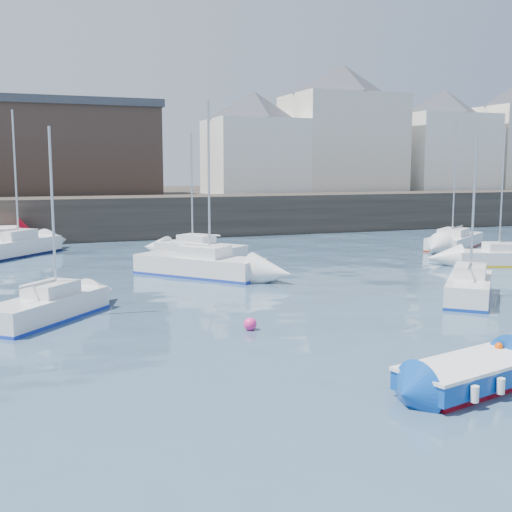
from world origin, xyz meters
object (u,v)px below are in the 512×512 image
object	(u,v)px
blue_dinghy	(468,374)
sailboat_g	(455,241)
sailboat_h	(12,247)
buoy_far	(221,266)
buoy_mid	(473,288)
sailboat_b	(199,265)
buoy_near	(250,330)
sailboat_d	(508,257)
sailboat_a	(48,307)
sailboat_f	(200,250)
sailboat_c	(469,287)

from	to	relation	value
blue_dinghy	sailboat_g	size ratio (longest dim) A/B	0.48
sailboat_h	blue_dinghy	bearing A→B (deg)	-70.65
sailboat_h	buoy_far	bearing A→B (deg)	-37.00
sailboat_g	buoy_mid	xyz separation A→B (m)	(-8.17, -11.76, -0.46)
sailboat_b	buoy_near	size ratio (longest dim) A/B	19.71
sailboat_d	buoy_near	distance (m)	19.14
sailboat_a	sailboat_b	xyz separation A→B (m)	(7.19, 6.77, 0.08)
sailboat_b	sailboat_d	xyz separation A→B (m)	(16.13, -2.50, -0.10)
blue_dinghy	buoy_mid	xyz separation A→B (m)	(8.62, 10.37, -0.38)
sailboat_f	sailboat_a	bearing A→B (deg)	-125.48
sailboat_a	buoy_mid	xyz separation A→B (m)	(17.29, -0.30, -0.45)
sailboat_d	buoy_near	bearing A→B (deg)	-155.47
buoy_far	blue_dinghy	bearing A→B (deg)	-91.24
sailboat_b	sailboat_h	size ratio (longest dim) A/B	0.97
sailboat_b	buoy_far	size ratio (longest dim) A/B	23.66
buoy_mid	sailboat_g	bearing A→B (deg)	55.21
sailboat_g	buoy_far	distance (m)	16.48
sailboat_b	buoy_mid	xyz separation A→B (m)	(10.10, -7.07, -0.53)
sailboat_c	sailboat_f	size ratio (longest dim) A/B	0.91
sailboat_b	sailboat_g	distance (m)	18.87
sailboat_a	sailboat_c	distance (m)	15.66
sailboat_a	buoy_near	world-z (taller)	sailboat_a
sailboat_h	buoy_mid	size ratio (longest dim) A/B	22.25
buoy_mid	buoy_near	bearing A→B (deg)	-163.49
sailboat_c	sailboat_d	bearing A→B (deg)	39.90
buoy_near	buoy_far	bearing A→B (deg)	76.35
sailboat_h	sailboat_g	bearing A→B (deg)	-12.22
buoy_near	buoy_far	world-z (taller)	buoy_near
sailboat_g	sailboat_h	distance (m)	27.20
sailboat_b	sailboat_c	xyz separation A→B (m)	(8.31, -9.03, -0.04)
sailboat_b	sailboat_f	distance (m)	5.75
sailboat_g	sailboat_h	xyz separation A→B (m)	(-26.58, 5.76, 0.09)
sailboat_g	buoy_far	size ratio (longest dim) A/B	23.35
sailboat_f	buoy_far	distance (m)	2.85
sailboat_h	sailboat_a	bearing A→B (deg)	-86.27
sailboat_a	sailboat_g	bearing A→B (deg)	24.24
sailboat_a	buoy_far	size ratio (longest dim) A/B	18.73
sailboat_f	buoy_near	distance (m)	16.23
sailboat_a	buoy_far	bearing A→B (deg)	46.25
blue_dinghy	sailboat_f	distance (m)	22.96
sailboat_b	sailboat_c	distance (m)	12.27
buoy_far	sailboat_h	bearing A→B (deg)	143.00
buoy_mid	sailboat_a	bearing A→B (deg)	179.02
sailboat_c	sailboat_g	bearing A→B (deg)	54.03
sailboat_d	sailboat_g	size ratio (longest dim) A/B	0.89
sailboat_a	sailboat_c	xyz separation A→B (m)	(15.50, -2.26, 0.03)
sailboat_c	sailboat_g	size ratio (longest dim) A/B	0.79
blue_dinghy	sailboat_h	bearing A→B (deg)	109.35
blue_dinghy	sailboat_a	bearing A→B (deg)	129.11
blue_dinghy	sailboat_c	distance (m)	10.83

